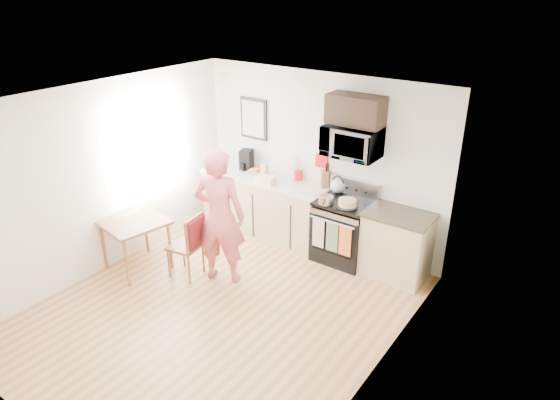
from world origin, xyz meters
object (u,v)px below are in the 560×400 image
Objects in this scene: range at (343,232)px; person at (219,216)px; chair at (192,238)px; dining_table at (134,226)px; microwave at (352,142)px; cake at (347,203)px.

range is 0.62× the size of person.
person is 2.00× the size of chair.
dining_table is (-2.23, -1.89, 0.22)m from range.
chair is (-0.32, -0.21, -0.33)m from person.
dining_table is at bearing 0.84° from person.
microwave is 0.93× the size of dining_table.
range is 1.42× the size of dining_table.
range is 0.57m from cake.
person is at bearing 23.47° from dining_table.
dining_table is at bearing -139.81° from range.
cake is (1.21, 1.24, 0.04)m from person.
chair is (-1.41, -1.71, -1.16)m from microwave.
dining_table is 0.87m from chair.
cake is (2.34, 1.73, 0.31)m from dining_table.
person reaches higher than cake.
microwave is 0.83m from cake.
microwave is 2.03m from person.
dining_table is 0.87× the size of chair.
chair is (-1.41, -1.60, 0.16)m from range.
range is 2.93m from dining_table.
microwave is at bearing 41.72° from dining_table.
person is at bearing 25.05° from chair.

